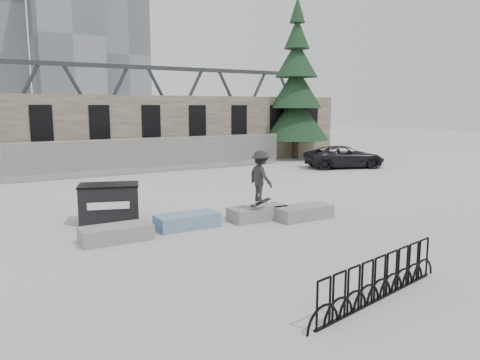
% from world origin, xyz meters
% --- Properties ---
extents(ground, '(120.00, 120.00, 0.00)m').
position_xyz_m(ground, '(0.00, 0.00, 0.00)').
color(ground, beige).
rests_on(ground, ground).
extents(stone_wall, '(36.00, 2.58, 4.50)m').
position_xyz_m(stone_wall, '(0.00, 16.24, 2.26)').
color(stone_wall, brown).
rests_on(stone_wall, ground).
extents(chainlink_fence, '(22.06, 0.06, 2.02)m').
position_xyz_m(chainlink_fence, '(-0.00, 12.50, 1.04)').
color(chainlink_fence, gray).
rests_on(chainlink_fence, ground).
extents(planter_far_left, '(2.00, 0.90, 0.45)m').
position_xyz_m(planter_far_left, '(-3.50, -0.19, 0.25)').
color(planter_far_left, gray).
rests_on(planter_far_left, ground).
extents(planter_center_left, '(2.00, 0.90, 0.45)m').
position_xyz_m(planter_center_left, '(-1.12, 0.13, 0.25)').
color(planter_center_left, teal).
rests_on(planter_center_left, ground).
extents(planter_center_right, '(2.00, 0.90, 0.45)m').
position_xyz_m(planter_center_right, '(1.40, -0.10, 0.25)').
color(planter_center_right, gray).
rests_on(planter_center_right, ground).
extents(planter_offset, '(2.00, 0.90, 0.45)m').
position_xyz_m(planter_offset, '(2.82, -0.82, 0.25)').
color(planter_offset, gray).
rests_on(planter_offset, ground).
extents(dumpster, '(2.21, 1.72, 1.28)m').
position_xyz_m(dumpster, '(-3.01, 2.21, 0.64)').
color(dumpster, black).
rests_on(dumpster, ground).
extents(bike_rack, '(4.41, 0.94, 0.90)m').
position_xyz_m(bike_rack, '(-0.16, -6.98, 0.44)').
color(bike_rack, black).
rests_on(bike_rack, ground).
extents(spruce_tree, '(4.96, 4.96, 11.50)m').
position_xyz_m(spruce_tree, '(14.10, 14.44, 4.66)').
color(spruce_tree, '#38281E').
rests_on(spruce_tree, ground).
extents(truss_bridge, '(70.00, 3.00, 9.80)m').
position_xyz_m(truss_bridge, '(10.00, 55.00, 4.13)').
color(truss_bridge, '#2D3033').
rests_on(truss_bridge, ground).
extents(suv, '(5.43, 3.80, 1.38)m').
position_xyz_m(suv, '(13.54, 8.59, 0.69)').
color(suv, black).
rests_on(suv, ground).
extents(skateboarder, '(0.80, 1.13, 1.86)m').
position_xyz_m(skateboarder, '(1.30, -0.42, 1.54)').
color(skateboarder, '#242426').
rests_on(skateboarder, ground).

